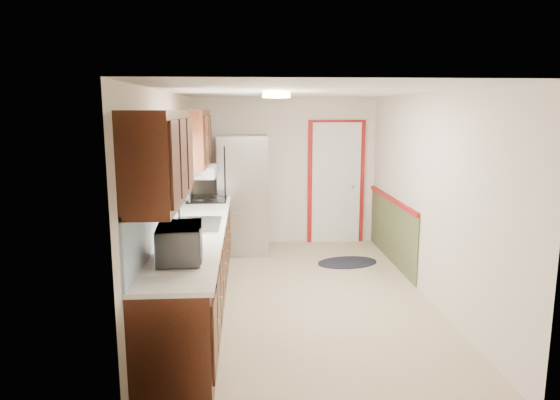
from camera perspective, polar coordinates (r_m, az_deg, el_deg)
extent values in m
cube|color=tan|center=(6.10, 2.36, -10.90)|extent=(3.20, 5.20, 0.12)
cube|color=white|center=(5.69, 2.55, 12.25)|extent=(3.20, 5.20, 0.12)
cube|color=silver|center=(8.24, 0.55, 3.29)|extent=(3.20, 0.10, 2.40)
cube|color=silver|center=(3.37, 7.13, -7.13)|extent=(3.20, 0.10, 2.40)
cube|color=silver|center=(5.81, -12.43, 0.09)|extent=(0.10, 5.20, 2.40)
cube|color=silver|center=(6.12, 16.55, 0.42)|extent=(0.10, 5.20, 2.40)
cube|color=#34160B|center=(5.66, -9.55, -7.90)|extent=(0.60, 4.00, 0.90)
cube|color=white|center=(5.53, -9.54, -3.27)|extent=(0.63, 4.00, 0.04)
cube|color=#5EA9E4|center=(5.51, -12.76, -0.30)|extent=(0.02, 4.00, 0.55)
cube|color=#34160B|center=(4.13, -13.60, 4.74)|extent=(0.35, 1.40, 0.75)
cube|color=#34160B|center=(6.80, -9.80, 6.94)|extent=(0.35, 1.20, 0.75)
cube|color=white|center=(5.55, -12.74, 4.00)|extent=(0.02, 1.00, 0.90)
cube|color=red|center=(5.52, -12.42, 7.62)|extent=(0.05, 1.12, 0.24)
cube|color=#B7B7BC|center=(5.62, -9.50, -2.79)|extent=(0.52, 0.82, 0.02)
cube|color=white|center=(6.88, -9.23, 3.24)|extent=(0.45, 0.60, 0.15)
cube|color=maroon|center=(8.34, 6.40, 1.93)|extent=(0.94, 0.05, 2.08)
cube|color=white|center=(8.32, 6.43, 1.90)|extent=(0.80, 0.04, 2.00)
cube|color=#474E2C|center=(7.52, 12.62, -3.45)|extent=(0.02, 2.30, 0.90)
cube|color=maroon|center=(7.42, 12.67, 0.07)|extent=(0.04, 2.30, 0.06)
cylinder|color=#FFD88C|center=(5.47, -0.42, 11.93)|extent=(0.30, 0.30, 0.06)
imported|color=white|center=(4.31, -11.38, -4.39)|extent=(0.35, 0.57, 0.37)
cube|color=#B7B7BC|center=(7.77, -4.28, 0.67)|extent=(0.77, 0.72, 1.82)
cylinder|color=black|center=(7.41, -6.25, -0.55)|extent=(0.02, 0.02, 1.27)
ellipsoid|color=black|center=(7.40, 7.70, -7.08)|extent=(1.00, 0.76, 0.01)
cube|color=black|center=(7.19, -8.28, 0.14)|extent=(0.55, 0.66, 0.02)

